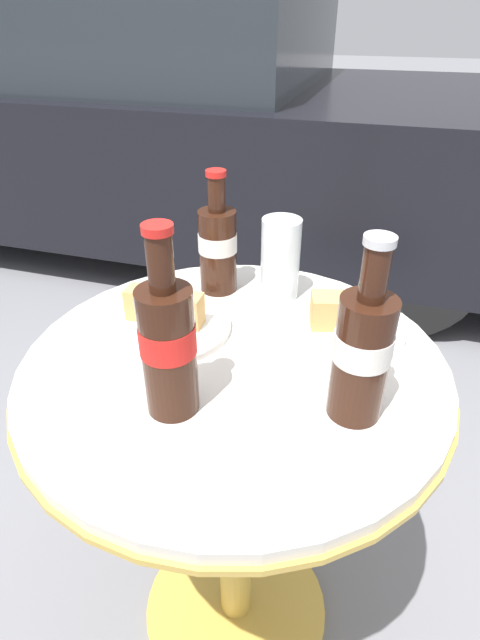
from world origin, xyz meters
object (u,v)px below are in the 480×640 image
at_px(cola_bottle_right, 218,246).
at_px(bistro_table, 235,446).
at_px(cola_bottle_center, 362,351).
at_px(drinking_glass, 280,262).
at_px(cola_bottle_left, 168,344).
at_px(lunch_plate_far, 343,321).
at_px(parked_car, 146,118).
at_px(lunch_plate_near, 165,320).

bearing_deg(cola_bottle_right, bistro_table, -65.04).
xyz_separation_m(cola_bottle_center, drinking_glass, (-0.17, 0.28, -0.03)).
height_order(cola_bottle_left, lunch_plate_far, cola_bottle_left).
xyz_separation_m(bistro_table, parked_car, (-1.19, 2.11, 0.11)).
distance_m(cola_bottle_center, drinking_glass, 0.33).
bearing_deg(drinking_glass, cola_bottle_center, -58.91).
distance_m(drinking_glass, parked_car, 2.25).
xyz_separation_m(cola_bottle_right, parked_car, (-1.09, 1.90, -0.17)).
xyz_separation_m(cola_bottle_right, drinking_glass, (0.12, 0.01, -0.02)).
bearing_deg(cola_bottle_center, lunch_plate_far, 101.19).
distance_m(lunch_plate_far, parked_car, 2.39).
relative_size(cola_bottle_center, lunch_plate_near, 1.14).
bearing_deg(drinking_glass, cola_bottle_right, -176.72).
height_order(lunch_plate_near, parked_car, parked_car).
relative_size(cola_bottle_left, lunch_plate_near, 1.18).
bearing_deg(lunch_plate_far, parked_car, 124.08).
height_order(cola_bottle_left, cola_bottle_center, cola_bottle_left).
xyz_separation_m(cola_bottle_right, lunch_plate_near, (-0.04, -0.16, -0.07)).
height_order(lunch_plate_near, lunch_plate_far, lunch_plate_near).
distance_m(cola_bottle_center, lunch_plate_far, 0.21).
distance_m(bistro_table, drinking_glass, 0.34).
relative_size(cola_bottle_center, lunch_plate_far, 1.21).
relative_size(cola_bottle_right, drinking_glass, 1.51).
relative_size(bistro_table, drinking_glass, 4.82).
xyz_separation_m(drinking_glass, parked_car, (-1.21, 1.89, -0.15)).
relative_size(drinking_glass, parked_car, 0.03).
bearing_deg(cola_bottle_right, parked_car, 119.90).
xyz_separation_m(cola_bottle_left, parked_car, (-1.14, 2.23, -0.18)).
xyz_separation_m(cola_bottle_center, lunch_plate_far, (-0.04, 0.19, -0.08)).
height_order(bistro_table, parked_car, parked_car).
xyz_separation_m(drinking_glass, lunch_plate_far, (0.13, -0.08, -0.05)).
bearing_deg(cola_bottle_left, drinking_glass, 78.90).
bearing_deg(drinking_glass, lunch_plate_near, -133.41).
height_order(bistro_table, cola_bottle_right, cola_bottle_right).
xyz_separation_m(bistro_table, lunch_plate_near, (-0.14, 0.05, 0.21)).
relative_size(drinking_glass, lunch_plate_far, 0.72).
bearing_deg(cola_bottle_left, parked_car, 117.11).
distance_m(cola_bottle_left, drinking_glass, 0.35).
distance_m(bistro_table, cola_bottle_left, 0.32).
relative_size(bistro_table, cola_bottle_right, 3.19).
xyz_separation_m(cola_bottle_center, parked_car, (-1.38, 2.17, -0.18)).
relative_size(bistro_table, cola_bottle_left, 2.77).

